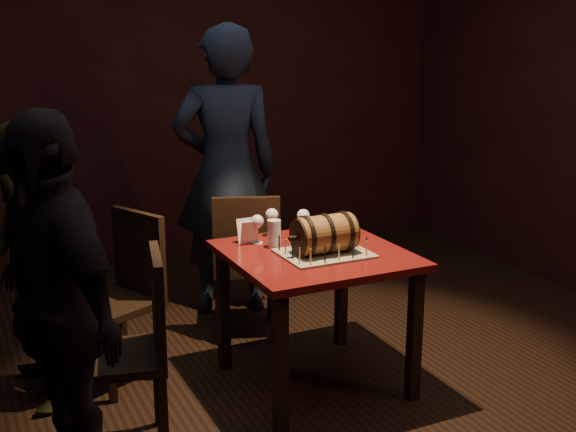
{
  "coord_description": "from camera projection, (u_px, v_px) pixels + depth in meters",
  "views": [
    {
      "loc": [
        -1.6,
        -3.19,
        1.87
      ],
      "look_at": [
        -0.06,
        0.05,
        0.95
      ],
      "focal_mm": 45.0,
      "sensor_mm": 36.0,
      "label": 1
    }
  ],
  "objects": [
    {
      "name": "wine_glass_right",
      "position": [
        303.0,
        217.0,
        4.02
      ],
      "size": [
        0.07,
        0.07,
        0.16
      ],
      "color": "silver",
      "rests_on": "pub_table"
    },
    {
      "name": "wine_glass_left",
      "position": [
        257.0,
        223.0,
        3.9
      ],
      "size": [
        0.07,
        0.07,
        0.16
      ],
      "color": "silver",
      "rests_on": "pub_table"
    },
    {
      "name": "person_left_rear",
      "position": [
        29.0,
        266.0,
        3.59
      ],
      "size": [
        0.57,
        0.72,
        1.48
      ],
      "primitive_type": "imported",
      "rotation": [
        0.0,
        0.0,
        -1.56
      ],
      "color": "#35391C",
      "rests_on": "ground"
    },
    {
      "name": "menu_card",
      "position": [
        248.0,
        232.0,
        3.91
      ],
      "size": [
        0.1,
        0.05,
        0.13
      ],
      "primitive_type": null,
      "color": "white",
      "rests_on": "pub_table"
    },
    {
      "name": "chair_left_rear",
      "position": [
        126.0,
        287.0,
        3.91
      ],
      "size": [
        0.53,
        0.53,
        0.93
      ],
      "color": "black",
      "rests_on": "ground"
    },
    {
      "name": "birthday_candles",
      "position": [
        324.0,
        245.0,
        3.72
      ],
      "size": [
        0.4,
        0.3,
        0.09
      ],
      "color": "#F9DF95",
      "rests_on": "cake_board"
    },
    {
      "name": "pub_table",
      "position": [
        315.0,
        272.0,
        3.81
      ],
      "size": [
        0.9,
        0.9,
        0.75
      ],
      "color": "#4F0D0D",
      "rests_on": "ground"
    },
    {
      "name": "wine_glass_mid",
      "position": [
        272.0,
        216.0,
        4.04
      ],
      "size": [
        0.07,
        0.07,
        0.16
      ],
      "color": "silver",
      "rests_on": "pub_table"
    },
    {
      "name": "barrel_cake",
      "position": [
        324.0,
        234.0,
        3.7
      ],
      "size": [
        0.36,
        0.21,
        0.21
      ],
      "color": "brown",
      "rests_on": "cake_board"
    },
    {
      "name": "person_back",
      "position": [
        226.0,
        172.0,
        4.78
      ],
      "size": [
        0.8,
        0.62,
        1.93
      ],
      "primitive_type": "imported",
      "rotation": [
        0.0,
        0.0,
        2.89
      ],
      "color": "#192233",
      "rests_on": "ground"
    },
    {
      "name": "pint_of_ale",
      "position": [
        274.0,
        234.0,
        3.84
      ],
      "size": [
        0.07,
        0.07,
        0.15
      ],
      "color": "silver",
      "rests_on": "pub_table"
    },
    {
      "name": "chair_left_front",
      "position": [
        137.0,
        341.0,
        3.23
      ],
      "size": [
        0.48,
        0.48,
        0.93
      ],
      "color": "black",
      "rests_on": "ground"
    },
    {
      "name": "cake_board",
      "position": [
        324.0,
        253.0,
        3.73
      ],
      "size": [
        0.45,
        0.35,
        0.01
      ],
      "primitive_type": "cube",
      "color": "gray",
      "rests_on": "pub_table"
    },
    {
      "name": "person_left_front",
      "position": [
        55.0,
        311.0,
        2.85
      ],
      "size": [
        0.63,
        1.01,
        1.6
      ],
      "primitive_type": "imported",
      "rotation": [
        0.0,
        0.0,
        -1.29
      ],
      "color": "black",
      "rests_on": "ground"
    },
    {
      "name": "chair_back",
      "position": [
        246.0,
        258.0,
        4.41
      ],
      "size": [
        0.51,
        0.51,
        0.93
      ],
      "color": "black",
      "rests_on": "ground"
    },
    {
      "name": "room_shell",
      "position": [
        303.0,
        129.0,
        3.57
      ],
      "size": [
        5.04,
        5.04,
        2.8
      ],
      "color": "black",
      "rests_on": "ground"
    }
  ]
}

